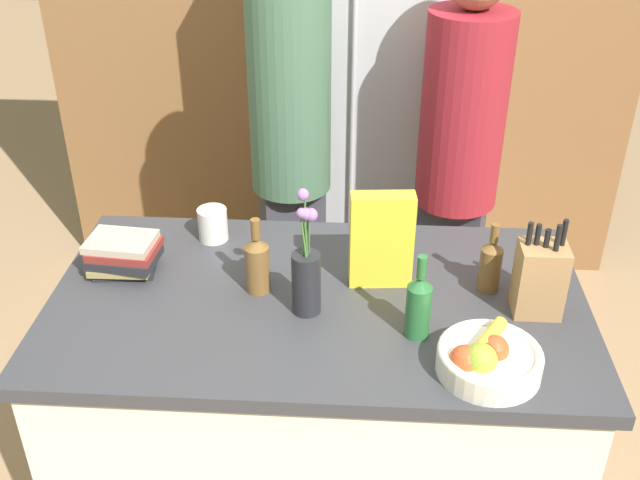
# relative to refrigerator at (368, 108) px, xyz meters

# --- Properties ---
(kitchen_island) EXTENTS (1.46, 0.82, 0.91)m
(kitchen_island) POSITION_rel_refrigerator_xyz_m (-0.13, -1.30, -0.50)
(kitchen_island) COLOR silver
(kitchen_island) RESTS_ON ground_plane
(back_wall_wood) EXTENTS (2.66, 0.12, 2.60)m
(back_wall_wood) POSITION_rel_refrigerator_xyz_m (-0.13, 0.36, 0.34)
(back_wall_wood) COLOR brown
(back_wall_wood) RESTS_ON ground_plane
(refrigerator) EXTENTS (0.76, 0.63, 1.92)m
(refrigerator) POSITION_rel_refrigerator_xyz_m (0.00, 0.00, 0.00)
(refrigerator) COLOR #B7B7BC
(refrigerator) RESTS_ON ground_plane
(fruit_bowl) EXTENTS (0.25, 0.25, 0.10)m
(fruit_bowl) POSITION_rel_refrigerator_xyz_m (0.29, -1.58, -0.00)
(fruit_bowl) COLOR silver
(fruit_bowl) RESTS_ON kitchen_island
(knife_block) EXTENTS (0.12, 0.10, 0.27)m
(knife_block) POSITION_rel_refrigerator_xyz_m (0.45, -1.32, 0.06)
(knife_block) COLOR #A87A4C
(knife_block) RESTS_ON kitchen_island
(flower_vase) EXTENTS (0.08, 0.08, 0.36)m
(flower_vase) POSITION_rel_refrigerator_xyz_m (-0.15, -1.36, 0.07)
(flower_vase) COLOR #232328
(flower_vase) RESTS_ON kitchen_island
(cereal_box) EXTENTS (0.18, 0.07, 0.28)m
(cereal_box) POSITION_rel_refrigerator_xyz_m (0.04, -1.22, 0.09)
(cereal_box) COLOR yellow
(cereal_box) RESTS_ON kitchen_island
(coffee_mug) EXTENTS (0.10, 0.12, 0.10)m
(coffee_mug) POSITION_rel_refrigerator_xyz_m (-0.47, -1.01, 0.01)
(coffee_mug) COLOR silver
(coffee_mug) RESTS_ON kitchen_island
(book_stack) EXTENTS (0.20, 0.16, 0.11)m
(book_stack) POSITION_rel_refrigerator_xyz_m (-0.68, -1.21, 0.01)
(book_stack) COLOR #232328
(book_stack) RESTS_ON kitchen_island
(bottle_oil) EXTENTS (0.07, 0.07, 0.22)m
(bottle_oil) POSITION_rel_refrigerator_xyz_m (-0.29, -1.27, 0.04)
(bottle_oil) COLOR brown
(bottle_oil) RESTS_ON kitchen_island
(bottle_vinegar) EXTENTS (0.06, 0.06, 0.23)m
(bottle_vinegar) POSITION_rel_refrigerator_xyz_m (0.13, -1.45, 0.05)
(bottle_vinegar) COLOR #286633
(bottle_vinegar) RESTS_ON kitchen_island
(bottle_wine) EXTENTS (0.06, 0.06, 0.20)m
(bottle_wine) POSITION_rel_refrigerator_xyz_m (0.34, -1.23, 0.03)
(bottle_wine) COLOR brown
(bottle_wine) RESTS_ON kitchen_island
(person_at_sink) EXTENTS (0.28, 0.28, 1.79)m
(person_at_sink) POSITION_rel_refrigerator_xyz_m (-0.27, -0.54, 0.07)
(person_at_sink) COLOR #383842
(person_at_sink) RESTS_ON ground_plane
(person_in_blue) EXTENTS (0.29, 0.29, 1.69)m
(person_in_blue) POSITION_rel_refrigerator_xyz_m (0.32, -0.52, 0.01)
(person_in_blue) COLOR #383842
(person_in_blue) RESTS_ON ground_plane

